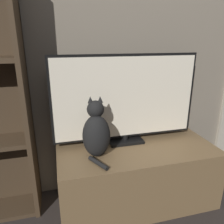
{
  "coord_description": "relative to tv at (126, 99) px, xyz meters",
  "views": [
    {
      "loc": [
        -0.55,
        -0.44,
        1.23
      ],
      "look_at": [
        -0.18,
        0.96,
        0.74
      ],
      "focal_mm": 35.0,
      "sensor_mm": 36.0,
      "label": 1
    }
  ],
  "objects": [
    {
      "name": "wall_back",
      "position": [
        0.05,
        0.18,
        0.49
      ],
      "size": [
        4.8,
        0.05,
        2.6
      ],
      "color": "#756B5B",
      "rests_on": "ground_plane"
    },
    {
      "name": "tv_stand",
      "position": [
        0.05,
        -0.13,
        -0.58
      ],
      "size": [
        1.17,
        0.53,
        0.46
      ],
      "color": "brown",
      "rests_on": "ground_plane"
    },
    {
      "name": "cat",
      "position": [
        -0.26,
        -0.15,
        -0.17
      ],
      "size": [
        0.21,
        0.3,
        0.42
      ],
      "rotation": [
        0.0,
        0.0,
        -0.12
      ],
      "color": "black",
      "rests_on": "tv_stand"
    },
    {
      "name": "tv",
      "position": [
        0.0,
        0.0,
        0.0
      ],
      "size": [
        1.1,
        0.16,
        0.67
      ],
      "color": "black",
      "rests_on": "tv_stand"
    }
  ]
}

